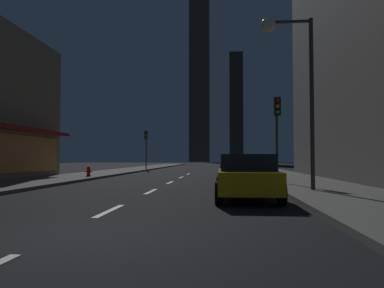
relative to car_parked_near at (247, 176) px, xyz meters
name	(u,v)px	position (x,y,z in m)	size (l,w,h in m)	color
ground_plane	(195,171)	(-3.60, 26.01, -0.79)	(78.00, 136.00, 0.10)	black
sidewalk_right	(263,170)	(3.40, 26.01, -0.67)	(4.00, 76.00, 0.15)	#605E59
sidewalk_left	(130,170)	(-10.60, 26.01, -0.67)	(4.00, 76.00, 0.15)	#605E59
lane_marking_center	(162,186)	(-3.60, 5.01, -0.73)	(0.16, 28.20, 0.01)	silver
skyscraper_distant_tall	(200,63)	(-8.98, 117.40, 35.12)	(7.07, 7.07, 71.73)	#3F3B2F
skyscraper_distant_mid	(236,107)	(4.75, 131.94, 20.92)	(5.35, 7.09, 43.31)	#2F2D23
car_parked_near	(247,176)	(0.00, 0.00, 0.00)	(1.98, 4.24, 1.45)	gold
car_parked_far	(230,164)	(0.00, 25.17, 0.00)	(1.98, 4.24, 1.45)	black
fire_hydrant_far_left	(89,172)	(-9.50, 11.15, -0.29)	(0.42, 0.30, 0.65)	red
traffic_light_near_right	(277,120)	(1.90, 6.07, 2.45)	(0.32, 0.48, 4.20)	#2D2D2D
traffic_light_far_left	(146,141)	(-9.10, 26.87, 2.45)	(0.32, 0.48, 4.20)	#2D2D2D
street_lamp_right	(289,60)	(1.78, 2.12, 4.33)	(1.96, 0.56, 6.58)	#38383D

